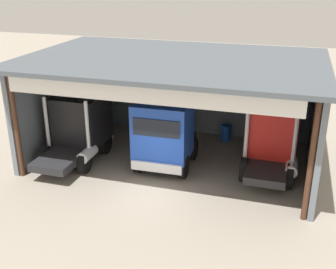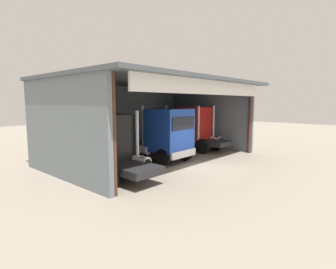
# 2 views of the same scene
# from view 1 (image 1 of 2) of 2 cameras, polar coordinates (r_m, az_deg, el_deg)

# --- Properties ---
(ground_plane) EXTENTS (80.00, 80.00, 0.00)m
(ground_plane) POSITION_cam_1_polar(r_m,az_deg,el_deg) (18.52, -2.61, -8.39)
(ground_plane) COLOR gray
(ground_plane) RESTS_ON ground
(workshop_shed) EXTENTS (14.00, 9.32, 5.37)m
(workshop_shed) POSITION_cam_1_polar(r_m,az_deg,el_deg) (21.37, 1.54, 6.59)
(workshop_shed) COLOR slate
(workshop_shed) RESTS_ON ground
(truck_black_yard_outside) EXTENTS (2.62, 4.99, 3.49)m
(truck_black_yard_outside) POSITION_cam_1_polar(r_m,az_deg,el_deg) (21.99, -12.01, 1.22)
(truck_black_yard_outside) COLOR black
(truck_black_yard_outside) RESTS_ON ground
(truck_blue_center_bay) EXTENTS (2.78, 4.50, 3.71)m
(truck_blue_center_bay) POSITION_cam_1_polar(r_m,az_deg,el_deg) (20.21, -0.51, 0.15)
(truck_blue_center_bay) COLOR #1E47B7
(truck_blue_center_bay) RESTS_ON ground
(truck_red_center_right_bay) EXTENTS (2.54, 4.31, 3.66)m
(truck_red_center_right_bay) POSITION_cam_1_polar(r_m,az_deg,el_deg) (20.49, 13.90, -0.18)
(truck_red_center_right_bay) COLOR red
(truck_red_center_right_bay) RESTS_ON ground
(oil_drum) EXTENTS (0.58, 0.58, 0.93)m
(oil_drum) POSITION_cam_1_polar(r_m,az_deg,el_deg) (24.26, 7.84, 0.23)
(oil_drum) COLOR #194CB2
(oil_drum) RESTS_ON ground
(tool_cart) EXTENTS (0.90, 0.60, 1.00)m
(tool_cart) POSITION_cam_1_polar(r_m,az_deg,el_deg) (25.31, -3.46, 1.42)
(tool_cart) COLOR red
(tool_cart) RESTS_ON ground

